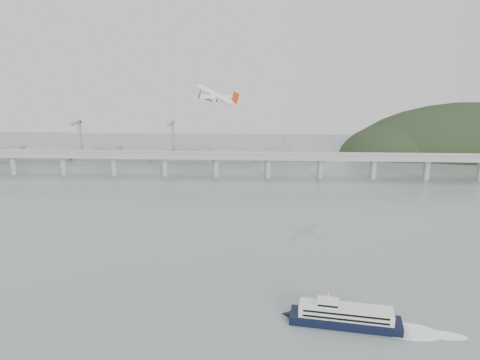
{
  "coord_description": "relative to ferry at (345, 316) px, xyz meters",
  "views": [
    {
      "loc": [
        13.3,
        -236.41,
        114.95
      ],
      "look_at": [
        0.0,
        55.0,
        36.0
      ],
      "focal_mm": 35.0,
      "sensor_mm": 36.0,
      "label": 1
    }
  ],
  "objects": [
    {
      "name": "airliner",
      "position": [
        -70.07,
        146.84,
        82.69
      ],
      "size": [
        35.64,
        34.41,
        16.41
      ],
      "rotation": [
        0.05,
        -0.32,
        2.49
      ],
      "color": "white",
      "rests_on": "ground"
    },
    {
      "name": "ferry",
      "position": [
        0.0,
        0.0,
        0.0
      ],
      "size": [
        78.76,
        22.73,
        14.91
      ],
      "rotation": [
        0.0,
        0.0,
        -0.16
      ],
      "color": "black",
      "rests_on": "ground"
    },
    {
      "name": "distant_fleet",
      "position": [
        -206.41,
        318.01,
        2.18
      ],
      "size": [
        453.0,
        60.9,
        40.0
      ],
      "color": "gray",
      "rests_on": "ground"
    },
    {
      "name": "bridge",
      "position": [
        -52.2,
        252.93,
        13.61
      ],
      "size": [
        800.0,
        22.0,
        23.9
      ],
      "color": "gray",
      "rests_on": "ground"
    },
    {
      "name": "ground",
      "position": [
        -51.05,
        52.93,
        -4.04
      ],
      "size": [
        900.0,
        900.0,
        0.0
      ],
      "primitive_type": "plane",
      "color": "slate",
      "rests_on": "ground"
    }
  ]
}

